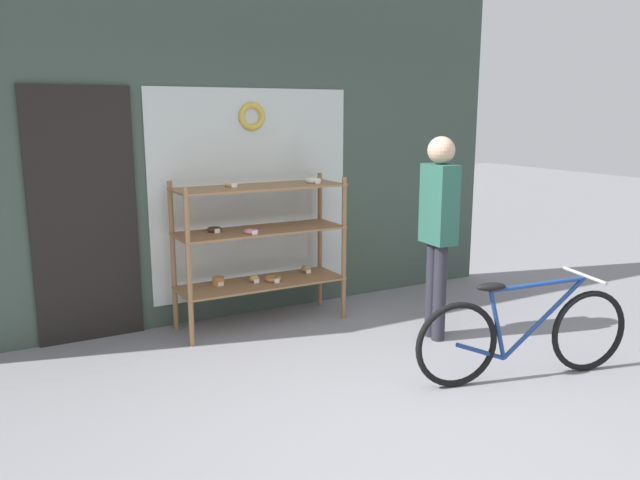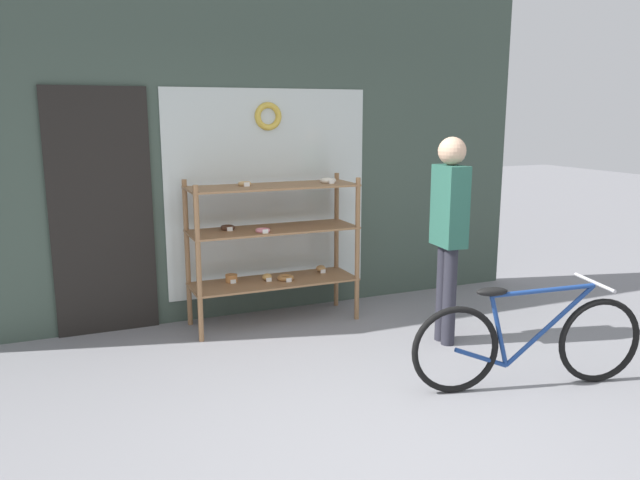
# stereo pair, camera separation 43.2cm
# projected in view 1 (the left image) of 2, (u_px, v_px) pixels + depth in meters

# --- Properties ---
(ground_plane) EXTENTS (30.00, 30.00, 0.00)m
(ground_plane) POSITION_uv_depth(u_px,v_px,m) (411.00, 448.00, 3.58)
(ground_plane) COLOR gray
(storefront_facade) EXTENTS (5.84, 0.13, 3.55)m
(storefront_facade) POSITION_uv_depth(u_px,v_px,m) (226.00, 130.00, 5.59)
(storefront_facade) COLOR #3D4C42
(storefront_facade) RESTS_ON ground_plane
(display_case) EXTENTS (1.50, 0.50, 1.32)m
(display_case) POSITION_uv_depth(u_px,v_px,m) (261.00, 238.00, 5.52)
(display_case) COLOR #8E6642
(display_case) RESTS_ON ground_plane
(bicycle) EXTENTS (1.65, 0.56, 0.75)m
(bicycle) POSITION_uv_depth(u_px,v_px,m) (524.00, 334.00, 4.44)
(bicycle) COLOR black
(bicycle) RESTS_ON ground_plane
(pedestrian) EXTENTS (0.22, 0.33, 1.70)m
(pedestrian) POSITION_uv_depth(u_px,v_px,m) (438.00, 222.00, 5.12)
(pedestrian) COLOR #282833
(pedestrian) RESTS_ON ground_plane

